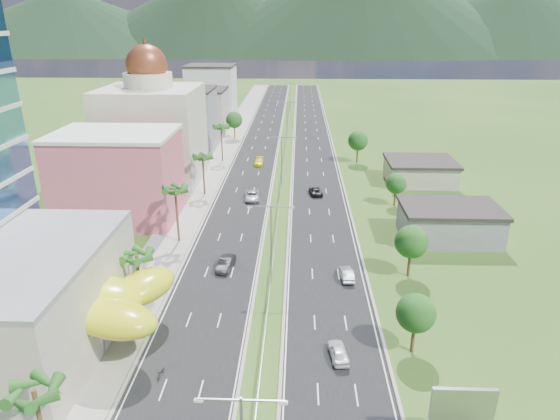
# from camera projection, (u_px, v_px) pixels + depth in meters

# --- Properties ---
(ground) EXTENTS (500.00, 500.00, 0.00)m
(ground) POSITION_uv_depth(u_px,v_px,m) (267.00, 322.00, 59.12)
(ground) COLOR #2D5119
(ground) RESTS_ON ground
(road_left) EXTENTS (11.00, 260.00, 0.04)m
(road_left) POSITION_uv_depth(u_px,v_px,m) (260.00, 143.00, 143.24)
(road_left) COLOR black
(road_left) RESTS_ON ground
(road_right) EXTENTS (11.00, 260.00, 0.04)m
(road_right) POSITION_uv_depth(u_px,v_px,m) (313.00, 143.00, 142.71)
(road_right) COLOR black
(road_right) RESTS_ON ground
(sidewalk_left) EXTENTS (7.00, 260.00, 0.12)m
(sidewalk_left) POSITION_uv_depth(u_px,v_px,m) (227.00, 142.00, 143.56)
(sidewalk_left) COLOR gray
(sidewalk_left) RESTS_ON ground
(median_guardrail) EXTENTS (0.10, 216.06, 0.76)m
(median_guardrail) POSITION_uv_depth(u_px,v_px,m) (285.00, 157.00, 125.98)
(median_guardrail) COLOR gray
(median_guardrail) RESTS_ON ground
(streetlight_median_b) EXTENTS (6.04, 0.25, 11.00)m
(streetlight_median_b) POSITION_uv_depth(u_px,v_px,m) (271.00, 235.00, 66.00)
(streetlight_median_b) COLOR gray
(streetlight_median_b) RESTS_ON ground
(streetlight_median_c) EXTENTS (6.04, 0.25, 11.00)m
(streetlight_median_c) POSITION_uv_depth(u_px,v_px,m) (282.00, 157.00, 103.27)
(streetlight_median_c) COLOR gray
(streetlight_median_c) RESTS_ON ground
(streetlight_median_d) EXTENTS (6.04, 0.25, 11.00)m
(streetlight_median_d) POSITION_uv_depth(u_px,v_px,m) (287.00, 116.00, 145.21)
(streetlight_median_d) COLOR gray
(streetlight_median_d) RESTS_ON ground
(streetlight_median_e) EXTENTS (6.04, 0.25, 11.00)m
(streetlight_median_e) POSITION_uv_depth(u_px,v_px,m) (290.00, 94.00, 187.14)
(streetlight_median_e) COLOR gray
(streetlight_median_e) RESTS_ON ground
(lime_canopy) EXTENTS (18.00, 15.00, 7.40)m
(lime_canopy) POSITION_uv_depth(u_px,v_px,m) (81.00, 300.00, 54.29)
(lime_canopy) COLOR #C7D114
(lime_canopy) RESTS_ON ground
(pink_shophouse) EXTENTS (20.00, 15.00, 15.00)m
(pink_shophouse) POSITION_uv_depth(u_px,v_px,m) (118.00, 178.00, 87.22)
(pink_shophouse) COLOR #D75867
(pink_shophouse) RESTS_ON ground
(domed_building) EXTENTS (20.00, 20.00, 28.70)m
(domed_building) POSITION_uv_depth(u_px,v_px,m) (153.00, 128.00, 107.26)
(domed_building) COLOR #BCB89C
(domed_building) RESTS_ON ground
(midrise_grey) EXTENTS (16.00, 15.00, 16.00)m
(midrise_grey) POSITION_uv_depth(u_px,v_px,m) (184.00, 121.00, 131.73)
(midrise_grey) COLOR slate
(midrise_grey) RESTS_ON ground
(midrise_beige) EXTENTS (16.00, 15.00, 13.00)m
(midrise_beige) POSITION_uv_depth(u_px,v_px,m) (200.00, 112.00, 152.77)
(midrise_beige) COLOR #A19A85
(midrise_beige) RESTS_ON ground
(midrise_white) EXTENTS (16.00, 15.00, 18.00)m
(midrise_white) POSITION_uv_depth(u_px,v_px,m) (212.00, 93.00, 173.30)
(midrise_white) COLOR silver
(midrise_white) RESTS_ON ground
(billboard) EXTENTS (5.20, 0.35, 6.20)m
(billboard) POSITION_uv_depth(u_px,v_px,m) (463.00, 407.00, 40.15)
(billboard) COLOR gray
(billboard) RESTS_ON ground
(shed_near) EXTENTS (15.00, 10.00, 5.00)m
(shed_near) POSITION_uv_depth(u_px,v_px,m) (449.00, 224.00, 80.52)
(shed_near) COLOR slate
(shed_near) RESTS_ON ground
(shed_far) EXTENTS (14.00, 12.00, 4.40)m
(shed_far) POSITION_uv_depth(u_px,v_px,m) (420.00, 172.00, 108.52)
(shed_far) COLOR #A19A85
(shed_far) RESTS_ON ground
(palm_tree_a) EXTENTS (3.60, 3.60, 9.10)m
(palm_tree_a) POSITION_uv_depth(u_px,v_px,m) (34.00, 395.00, 36.27)
(palm_tree_a) COLOR #47301C
(palm_tree_a) RESTS_ON ground
(palm_tree_b) EXTENTS (3.60, 3.60, 8.10)m
(palm_tree_b) POSITION_uv_depth(u_px,v_px,m) (137.00, 258.00, 58.98)
(palm_tree_b) COLOR #47301C
(palm_tree_b) RESTS_ON ground
(palm_tree_c) EXTENTS (3.60, 3.60, 9.60)m
(palm_tree_c) POSITION_uv_depth(u_px,v_px,m) (175.00, 192.00, 77.10)
(palm_tree_c) COLOR #47301C
(palm_tree_c) RESTS_ON ground
(palm_tree_d) EXTENTS (3.60, 3.60, 8.60)m
(palm_tree_d) POSITION_uv_depth(u_px,v_px,m) (203.00, 158.00, 98.87)
(palm_tree_d) COLOR #47301C
(palm_tree_d) RESTS_ON ground
(palm_tree_e) EXTENTS (3.60, 3.60, 9.40)m
(palm_tree_e) POSITION_uv_depth(u_px,v_px,m) (221.00, 128.00, 121.89)
(palm_tree_e) COLOR #47301C
(palm_tree_e) RESTS_ON ground
(leafy_tree_lfar) EXTENTS (4.90, 4.90, 8.05)m
(leafy_tree_lfar) POSITION_uv_depth(u_px,v_px,m) (234.00, 120.00, 146.18)
(leafy_tree_lfar) COLOR #47301C
(leafy_tree_lfar) RESTS_ON ground
(leafy_tree_ra) EXTENTS (4.20, 4.20, 6.90)m
(leafy_tree_ra) POSITION_uv_depth(u_px,v_px,m) (416.00, 313.00, 52.17)
(leafy_tree_ra) COLOR #47301C
(leafy_tree_ra) RESTS_ON ground
(leafy_tree_rb) EXTENTS (4.55, 4.55, 7.47)m
(leafy_tree_rb) POSITION_uv_depth(u_px,v_px,m) (411.00, 242.00, 67.76)
(leafy_tree_rb) COLOR #47301C
(leafy_tree_rb) RESTS_ON ground
(leafy_tree_rc) EXTENTS (3.85, 3.85, 6.33)m
(leafy_tree_rc) POSITION_uv_depth(u_px,v_px,m) (396.00, 184.00, 94.04)
(leafy_tree_rc) COLOR #47301C
(leafy_tree_rc) RESTS_ON ground
(leafy_tree_rd) EXTENTS (4.90, 4.90, 8.05)m
(leafy_tree_rd) POSITION_uv_depth(u_px,v_px,m) (358.00, 141.00, 121.70)
(leafy_tree_rd) COLOR #47301C
(leafy_tree_rd) RESTS_ON ground
(mountain_ridge) EXTENTS (860.00, 140.00, 90.00)m
(mountain_ridge) POSITION_uv_depth(u_px,v_px,m) (359.00, 55.00, 476.34)
(mountain_ridge) COLOR black
(mountain_ridge) RESTS_ON ground
(car_dark_left) EXTENTS (2.47, 5.21, 1.65)m
(car_dark_left) POSITION_uv_depth(u_px,v_px,m) (226.00, 263.00, 71.22)
(car_dark_left) COLOR black
(car_dark_left) RESTS_ON road_left
(car_silver_mid_left) EXTENTS (3.19, 6.05, 1.62)m
(car_silver_mid_left) POSITION_uv_depth(u_px,v_px,m) (252.00, 196.00, 98.26)
(car_silver_mid_left) COLOR #AFB2B7
(car_silver_mid_left) RESTS_ON road_left
(car_yellow_far_left) EXTENTS (2.11, 5.06, 1.46)m
(car_yellow_far_left) POSITION_uv_depth(u_px,v_px,m) (259.00, 162.00, 121.65)
(car_yellow_far_left) COLOR yellow
(car_yellow_far_left) RESTS_ON road_left
(car_white_near_right) EXTENTS (2.33, 4.60, 1.50)m
(car_white_near_right) POSITION_uv_depth(u_px,v_px,m) (338.00, 352.00, 52.51)
(car_white_near_right) COLOR silver
(car_white_near_right) RESTS_ON road_right
(car_silver_right) EXTENTS (1.92, 4.64, 1.49)m
(car_silver_right) POSITION_uv_depth(u_px,v_px,m) (347.00, 274.00, 68.53)
(car_silver_right) COLOR #94979B
(car_silver_right) RESTS_ON road_right
(car_dark_far_right) EXTENTS (3.09, 5.32, 1.39)m
(car_dark_far_right) POSITION_uv_depth(u_px,v_px,m) (315.00, 191.00, 101.25)
(car_dark_far_right) COLOR black
(car_dark_far_right) RESTS_ON road_right
(motorcycle) EXTENTS (0.76, 1.77, 1.09)m
(motorcycle) POSITION_uv_depth(u_px,v_px,m) (161.00, 371.00, 49.90)
(motorcycle) COLOR black
(motorcycle) RESTS_ON road_left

